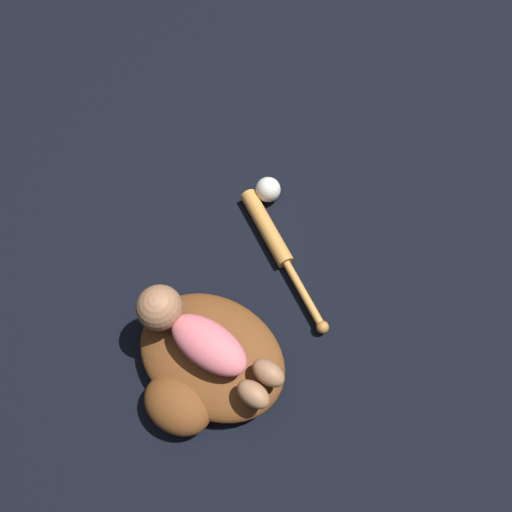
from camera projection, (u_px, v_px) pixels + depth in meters
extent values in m
plane|color=black|center=(206.00, 362.00, 1.19)|extent=(6.00, 6.00, 0.00)
ellipsoid|color=brown|center=(212.00, 355.00, 1.15)|extent=(0.41, 0.35, 0.10)
ellipsoid|color=brown|center=(178.00, 404.00, 1.10)|extent=(0.19, 0.16, 0.10)
ellipsoid|color=#D16670|center=(209.00, 345.00, 1.07)|extent=(0.21, 0.13, 0.07)
sphere|color=#936647|center=(160.00, 308.00, 1.09)|extent=(0.10, 0.10, 0.10)
ellipsoid|color=#936647|center=(253.00, 394.00, 1.04)|extent=(0.08, 0.06, 0.05)
ellipsoid|color=#936647|center=(268.00, 373.00, 1.06)|extent=(0.08, 0.06, 0.05)
cylinder|color=#C6843D|center=(266.00, 228.00, 1.33)|extent=(0.23, 0.11, 0.04)
cylinder|color=#C6843D|center=(304.00, 294.00, 1.24)|extent=(0.19, 0.08, 0.02)
sphere|color=#A97034|center=(322.00, 327.00, 1.21)|extent=(0.03, 0.03, 0.03)
sphere|color=silver|center=(268.00, 190.00, 1.36)|extent=(0.07, 0.07, 0.07)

